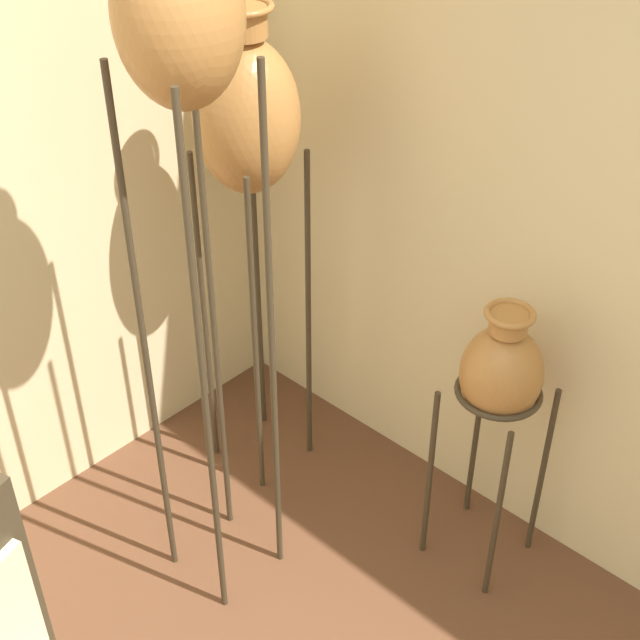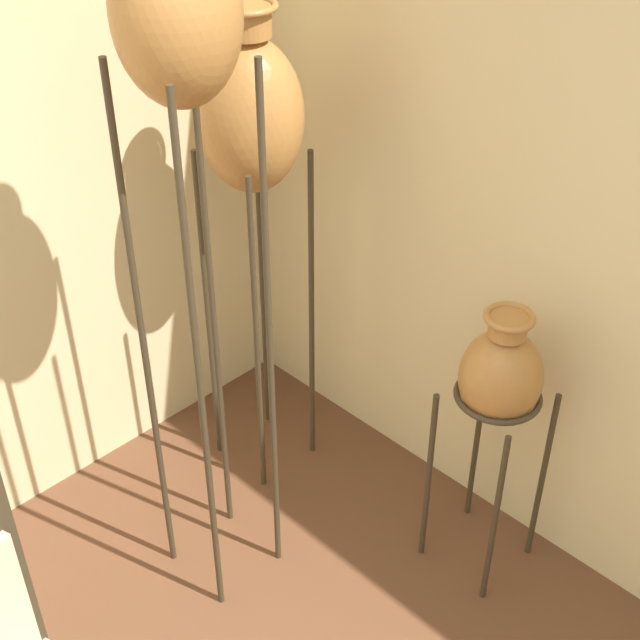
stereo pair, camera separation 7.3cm
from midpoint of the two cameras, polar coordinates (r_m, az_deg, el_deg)
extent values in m
cylinder|color=#382D1E|center=(2.49, -8.21, -5.01)|extent=(0.02, 0.02, 1.78)
cylinder|color=#382D1E|center=(2.62, -3.87, -2.35)|extent=(0.02, 0.02, 1.78)
cylinder|color=#382D1E|center=(2.66, -11.83, -2.48)|extent=(0.02, 0.02, 1.78)
cylinder|color=#382D1E|center=(2.78, -7.59, -0.11)|extent=(0.02, 0.02, 1.78)
torus|color=#382D1E|center=(2.21, -9.79, 16.19)|extent=(0.27, 0.27, 0.02)
ellipsoid|color=#A87038|center=(2.18, -10.06, 18.72)|extent=(0.31, 0.31, 0.45)
cylinder|color=#382D1E|center=(3.05, -4.85, -1.90)|extent=(0.02, 0.02, 1.30)
cylinder|color=#382D1E|center=(3.19, -1.40, 0.17)|extent=(0.02, 0.02, 1.30)
cylinder|color=#382D1E|center=(3.21, -8.04, 0.04)|extent=(0.02, 0.02, 1.30)
cylinder|color=#382D1E|center=(3.35, -4.63, 1.93)|extent=(0.02, 0.02, 1.30)
torus|color=#382D1E|center=(2.88, -5.36, 10.72)|extent=(0.27, 0.27, 0.02)
ellipsoid|color=#A87038|center=(2.83, -5.48, 12.78)|extent=(0.34, 0.34, 0.50)
cylinder|color=#A87038|center=(2.73, -5.84, 18.45)|extent=(0.15, 0.15, 0.09)
torus|color=#A87038|center=(2.72, -5.89, 19.32)|extent=(0.19, 0.19, 0.02)
cylinder|color=#382D1E|center=(2.91, 10.55, -12.35)|extent=(0.02, 0.02, 0.72)
cylinder|color=#382D1E|center=(3.08, 13.36, -9.55)|extent=(0.02, 0.02, 0.72)
cylinder|color=#382D1E|center=(3.01, 6.33, -9.92)|extent=(0.02, 0.02, 0.72)
cylinder|color=#382D1E|center=(3.17, 9.29, -7.36)|extent=(0.02, 0.02, 0.72)
torus|color=#382D1E|center=(2.80, 10.62, -4.53)|extent=(0.27, 0.27, 0.02)
ellipsoid|color=#A87038|center=(2.76, 10.78, -3.39)|extent=(0.25, 0.25, 0.32)
cylinder|color=#A87038|center=(2.64, 11.22, -0.17)|extent=(0.11, 0.11, 0.06)
torus|color=#A87038|center=(2.62, 11.30, 0.39)|extent=(0.15, 0.15, 0.02)
camera|label=1|loc=(0.04, -90.76, -0.53)|focal=50.00mm
camera|label=2|loc=(0.04, 89.24, 0.53)|focal=50.00mm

